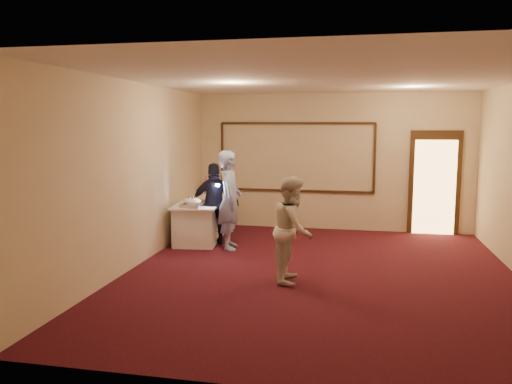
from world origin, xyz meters
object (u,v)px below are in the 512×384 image
at_px(man, 230,200).
at_px(plate_stack_a, 202,197).
at_px(pavlova_tray, 193,203).
at_px(cupcake_stand, 206,186).
at_px(buffet_table, 203,219).
at_px(plate_stack_b, 211,194).
at_px(tart, 205,202).
at_px(guest, 215,204).
at_px(woman, 293,229).

bearing_deg(man, plate_stack_a, 32.66).
bearing_deg(plate_stack_a, man, -44.12).
bearing_deg(pavlova_tray, cupcake_stand, 99.64).
height_order(buffet_table, plate_stack_b, plate_stack_b).
xyz_separation_m(plate_stack_b, man, (0.72, -1.19, 0.08)).
xyz_separation_m(tart, guest, (0.26, -0.19, -0.01)).
relative_size(plate_stack_a, plate_stack_b, 0.94).
height_order(tart, man, man).
height_order(tart, woman, woman).
height_order(plate_stack_a, tart, plate_stack_a).
height_order(cupcake_stand, woman, woman).
bearing_deg(woman, plate_stack_b, 34.04).
bearing_deg(woman, plate_stack_a, 39.43).
relative_size(cupcake_stand, guest, 0.29).
bearing_deg(guest, buffet_table, -69.97).
relative_size(pavlova_tray, guest, 0.34).
xyz_separation_m(pavlova_tray, plate_stack_b, (-0.01, 1.21, -0.01)).
xyz_separation_m(plate_stack_a, woman, (2.20, -2.48, -0.06)).
xyz_separation_m(cupcake_stand, woman, (2.42, -3.51, -0.15)).
bearing_deg(woman, pavlova_tray, 49.31).
xyz_separation_m(buffet_table, man, (0.79, -0.82, 0.53)).
xyz_separation_m(cupcake_stand, guest, (0.65, -1.53, -0.14)).
relative_size(tart, man, 0.17).
xyz_separation_m(buffet_table, woman, (2.19, -2.53, 0.39)).
bearing_deg(pavlova_tray, woman, -38.57).
distance_m(buffet_table, cupcake_stand, 1.15).
relative_size(plate_stack_b, tart, 0.58).
relative_size(buffet_table, plate_stack_b, 12.76).
distance_m(pavlova_tray, tart, 0.49).
bearing_deg(guest, plate_stack_b, -86.56).
xyz_separation_m(cupcake_stand, tart, (0.40, -1.35, -0.14)).
bearing_deg(tart, buffet_table, 114.43).
bearing_deg(guest, woman, 114.53).
bearing_deg(buffet_table, pavlova_tray, -84.75).
bearing_deg(plate_stack_b, cupcake_stand, 116.59).
distance_m(plate_stack_a, guest, 0.67).
distance_m(pavlova_tray, man, 0.72).
xyz_separation_m(buffet_table, plate_stack_a, (-0.01, -0.05, 0.45)).
bearing_deg(plate_stack_b, plate_stack_a, -100.41).
distance_m(plate_stack_b, man, 1.39).
bearing_deg(buffet_table, woman, -49.07).
bearing_deg(cupcake_stand, tart, -73.50).
distance_m(pavlova_tray, plate_stack_a, 0.80).
relative_size(plate_stack_a, guest, 0.11).
relative_size(pavlova_tray, plate_stack_a, 3.17).
height_order(plate_stack_b, guest, guest).
relative_size(tart, woman, 0.20).
xyz_separation_m(plate_stack_b, guest, (0.35, -0.93, -0.05)).
height_order(plate_stack_a, woman, woman).
bearing_deg(plate_stack_b, tart, -82.66).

